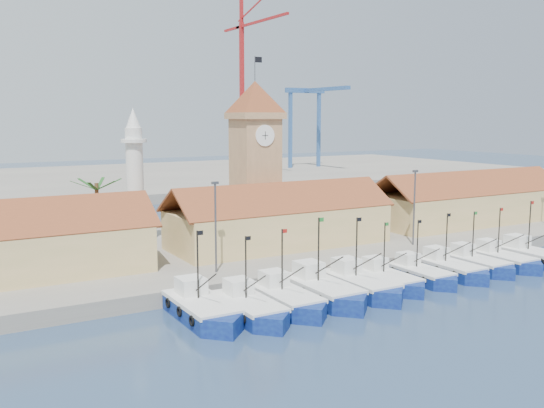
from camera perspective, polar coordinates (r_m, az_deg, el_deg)
ground at (r=57.62m, az=10.98°, el=-8.85°), size 400.00×400.00×0.00m
quay at (r=76.56m, az=-0.85°, el=-3.87°), size 140.00×32.00×1.50m
terminal at (r=156.54m, az=-16.35°, el=2.07°), size 240.00×80.00×2.00m
boat_0 at (r=51.22m, az=-6.51°, el=-9.97°), size 3.79×10.37×7.85m
boat_1 at (r=51.48m, az=-2.00°, el=-9.90°), size 3.50×9.58×7.25m
boat_2 at (r=53.77m, az=1.45°, el=-9.09°), size 3.58×9.80×7.42m
boat_3 at (r=56.22m, az=4.93°, el=-8.27°), size 3.89×10.65×8.06m
boat_4 at (r=58.67m, az=8.46°, el=-7.66°), size 3.72×10.18×7.70m
boat_5 at (r=61.32m, az=10.96°, el=-7.12°), size 3.28×9.00×6.81m
boat_6 at (r=64.25m, az=13.93°, el=-6.52°), size 3.22×8.81×6.66m
boat_7 at (r=67.19m, az=16.52°, el=-5.94°), size 3.39×9.28×7.03m
boat_8 at (r=70.34m, az=18.80°, el=-5.43°), size 3.31×9.06×6.86m
boat_9 at (r=73.20m, az=20.97°, el=-5.00°), size 3.38×9.25×7.00m
boat_10 at (r=75.82m, az=23.49°, el=-4.65°), size 3.68×10.09×7.64m
hall_center at (r=72.53m, az=0.69°, el=-1.94°), size 27.04×10.13×7.61m
hall_right at (r=92.81m, az=17.95°, el=-0.12°), size 31.20×10.13×7.61m
clock_tower at (r=76.77m, az=-1.59°, el=4.61°), size 5.80×5.80×22.70m
minaret at (r=72.99m, az=-12.77°, el=2.47°), size 3.00×3.00×16.30m
palm_tree at (r=70.19m, az=-16.10°, el=-0.73°), size 5.60×5.03×8.39m
lamp_posts at (r=65.73m, az=4.62°, el=-0.82°), size 80.70×0.25×9.03m
crane_red_right at (r=163.68m, az=-2.63°, el=12.04°), size 1.00×33.50×46.46m
gantry at (r=177.83m, az=3.71°, el=9.21°), size 13.00×22.00×23.20m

